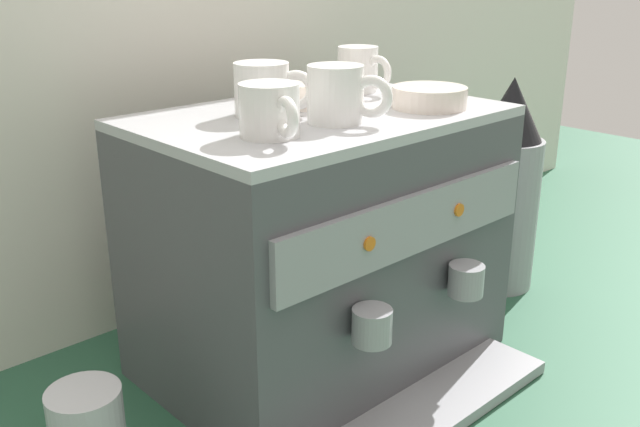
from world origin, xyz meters
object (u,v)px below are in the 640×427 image
Objects in this scene: ceramic_cup_1 at (339,94)px; ceramic_bowl_1 at (314,94)px; ceramic_cup_3 at (360,69)px; espresso_machine at (322,244)px; ceramic_cup_2 at (271,111)px; ceramic_cup_0 at (265,89)px; coffee_grinder at (505,190)px; ceramic_bowl_0 at (429,98)px.

ceramic_cup_1 is 0.14m from ceramic_bowl_1.
espresso_machine is at bearing -153.34° from ceramic_cup_3.
ceramic_cup_3 is (0.33, 0.16, 0.00)m from ceramic_cup_2.
ceramic_cup_0 and ceramic_cup_3 have the same top height.
ceramic_cup_0 reaches higher than coffee_grinder.
ceramic_cup_1 is 0.27× the size of coffee_grinder.
ceramic_cup_3 is (0.25, 0.04, -0.00)m from ceramic_cup_0.
ceramic_cup_0 is 0.95× the size of ceramic_cup_2.
ceramic_bowl_0 reaches higher than espresso_machine.
ceramic_cup_2 is at bearing -154.71° from ceramic_cup_3.
coffee_grinder is (0.45, -0.09, -0.24)m from ceramic_bowl_1.
ceramic_bowl_0 reaches higher than coffee_grinder.
espresso_machine is 0.29m from ceramic_bowl_0.
espresso_machine is 0.32m from ceramic_cup_3.
ceramic_cup_0 is 0.26× the size of coffee_grinder.
ceramic_cup_2 is (-0.08, -0.11, -0.00)m from ceramic_cup_0.
ceramic_bowl_0 is (0.15, -0.09, 0.24)m from espresso_machine.
ceramic_cup_1 is at bearing -68.20° from ceramic_cup_0.
ceramic_cup_3 is 0.15m from ceramic_bowl_1.
coffee_grinder is (0.52, 0.04, -0.27)m from ceramic_cup_1.
ceramic_cup_1 is at bearing -142.74° from ceramic_cup_3.
ceramic_bowl_1 is (0.07, 0.12, -0.02)m from ceramic_cup_1.
ceramic_bowl_0 is 0.27× the size of coffee_grinder.
ceramic_bowl_0 is at bearing -29.75° from ceramic_cup_0.
ceramic_cup_1 is at bearing -117.97° from ceramic_bowl_1.
ceramic_cup_1 is (0.05, -0.11, 0.00)m from ceramic_cup_0.
coffee_grinder is at bearing -10.95° from ceramic_bowl_1.
espresso_machine is 0.25m from ceramic_bowl_1.
ceramic_cup_2 reaches higher than espresso_machine.
ceramic_cup_2 is 0.70m from coffee_grinder.
ceramic_cup_0 is at bearing -169.94° from ceramic_cup_3.
ceramic_cup_1 is 0.26m from ceramic_cup_3.
ceramic_bowl_1 reaches higher than espresso_machine.
ceramic_cup_0 is 1.00× the size of ceramic_cup_3.
ceramic_cup_3 is at bearing 25.29° from ceramic_cup_2.
ceramic_cup_0 is at bearing 54.24° from ceramic_cup_2.
ceramic_cup_0 is at bearing 151.84° from espresso_machine.
espresso_machine is 0.31m from ceramic_cup_2.
ceramic_bowl_0 is at bearing -5.81° from ceramic_cup_1.
ceramic_cup_2 reaches higher than ceramic_bowl_1.
espresso_machine is 0.49m from coffee_grinder.
espresso_machine is 0.27m from ceramic_cup_1.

